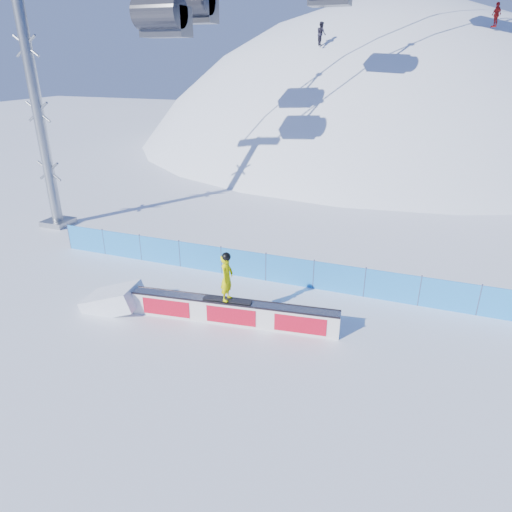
% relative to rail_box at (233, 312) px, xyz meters
% --- Properties ---
extents(ground, '(160.00, 160.00, 0.00)m').
position_rel_rail_box_xyz_m(ground, '(0.99, -0.99, -0.43)').
color(ground, white).
rests_on(ground, ground).
extents(snow_hill, '(64.00, 64.00, 64.00)m').
position_rel_rail_box_xyz_m(snow_hill, '(0.99, 41.01, -18.43)').
color(snow_hill, silver).
rests_on(snow_hill, ground).
extents(safety_fence, '(22.05, 0.05, 1.30)m').
position_rel_rail_box_xyz_m(safety_fence, '(0.99, 3.51, 0.17)').
color(safety_fence, '#2182DA').
rests_on(safety_fence, ground).
extents(rail_box, '(7.33, 1.37, 0.88)m').
position_rel_rail_box_xyz_m(rail_box, '(0.00, 0.00, 0.00)').
color(rail_box, white).
rests_on(rail_box, ground).
extents(snow_ramp, '(2.28, 1.58, 1.33)m').
position_rel_rail_box_xyz_m(snow_ramp, '(-4.54, -0.54, -0.43)').
color(snow_ramp, white).
rests_on(snow_ramp, ground).
extents(snowboarder, '(1.72, 0.60, 1.77)m').
position_rel_rail_box_xyz_m(snowboarder, '(-0.18, -0.02, 1.32)').
color(snowboarder, black).
rests_on(snowboarder, rail_box).
extents(distant_skiers, '(16.08, 11.53, 5.83)m').
position_rel_rail_box_xyz_m(distant_skiers, '(3.69, 29.89, 11.33)').
color(distant_skiers, black).
rests_on(distant_skiers, ground).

